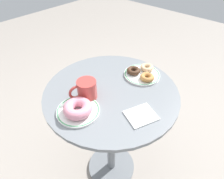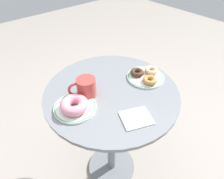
{
  "view_description": "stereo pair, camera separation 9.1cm",
  "coord_description": "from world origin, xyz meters",
  "px_view_note": "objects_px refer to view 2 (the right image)",
  "views": [
    {
      "loc": [
        -0.52,
        -0.47,
        1.36
      ],
      "look_at": [
        -0.0,
        -0.01,
        0.77
      ],
      "focal_mm": 30.23,
      "sensor_mm": 36.0,
      "label": 1
    },
    {
      "loc": [
        -0.45,
        -0.53,
        1.36
      ],
      "look_at": [
        -0.0,
        -0.01,
        0.77
      ],
      "focal_mm": 30.23,
      "sensor_mm": 36.0,
      "label": 2
    }
  ],
  "objects_px": {
    "donut_chocolate": "(136,72)",
    "coffee_mug": "(86,88)",
    "plate_left": "(75,107)",
    "plate_right": "(145,77)",
    "paper_napkin": "(136,118)",
    "donut_glazed": "(151,70)",
    "cafe_table": "(112,121)",
    "donut_old_fashioned": "(150,80)",
    "donut_pink_frosted": "(74,105)"
  },
  "relations": [
    {
      "from": "donut_glazed",
      "to": "plate_right",
      "type": "bearing_deg",
      "value": -174.32
    },
    {
      "from": "cafe_table",
      "to": "plate_left",
      "type": "distance_m",
      "value": 0.31
    },
    {
      "from": "coffee_mug",
      "to": "plate_left",
      "type": "bearing_deg",
      "value": -155.66
    },
    {
      "from": "plate_left",
      "to": "donut_chocolate",
      "type": "height_order",
      "value": "donut_chocolate"
    },
    {
      "from": "cafe_table",
      "to": "donut_glazed",
      "type": "relative_size",
      "value": 10.48
    },
    {
      "from": "plate_left",
      "to": "donut_chocolate",
      "type": "distance_m",
      "value": 0.38
    },
    {
      "from": "donut_pink_frosted",
      "to": "coffee_mug",
      "type": "xyz_separation_m",
      "value": [
        0.09,
        0.05,
        0.01
      ]
    },
    {
      "from": "plate_right",
      "to": "coffee_mug",
      "type": "height_order",
      "value": "coffee_mug"
    },
    {
      "from": "plate_left",
      "to": "donut_pink_frosted",
      "type": "xyz_separation_m",
      "value": [
        -0.01,
        -0.01,
        0.03
      ]
    },
    {
      "from": "donut_chocolate",
      "to": "cafe_table",
      "type": "bearing_deg",
      "value": -178.57
    },
    {
      "from": "cafe_table",
      "to": "coffee_mug",
      "type": "bearing_deg",
      "value": 156.43
    },
    {
      "from": "plate_right",
      "to": "coffee_mug",
      "type": "bearing_deg",
      "value": 163.84
    },
    {
      "from": "donut_chocolate",
      "to": "coffee_mug",
      "type": "distance_m",
      "value": 0.3
    },
    {
      "from": "donut_pink_frosted",
      "to": "donut_chocolate",
      "type": "distance_m",
      "value": 0.39
    },
    {
      "from": "donut_pink_frosted",
      "to": "donut_chocolate",
      "type": "xyz_separation_m",
      "value": [
        0.39,
        0.0,
        -0.01
      ]
    },
    {
      "from": "plate_left",
      "to": "donut_old_fashioned",
      "type": "distance_m",
      "value": 0.39
    },
    {
      "from": "plate_right",
      "to": "donut_chocolate",
      "type": "height_order",
      "value": "donut_chocolate"
    },
    {
      "from": "donut_glazed",
      "to": "donut_chocolate",
      "type": "relative_size",
      "value": 1.0
    },
    {
      "from": "cafe_table",
      "to": "paper_napkin",
      "type": "bearing_deg",
      "value": -100.92
    },
    {
      "from": "donut_pink_frosted",
      "to": "donut_old_fashioned",
      "type": "xyz_separation_m",
      "value": [
        0.39,
        -0.09,
        -0.01
      ]
    },
    {
      "from": "plate_right",
      "to": "paper_napkin",
      "type": "height_order",
      "value": "plate_right"
    },
    {
      "from": "plate_right",
      "to": "coffee_mug",
      "type": "xyz_separation_m",
      "value": [
        -0.31,
        0.09,
        0.04
      ]
    },
    {
      "from": "donut_old_fashioned",
      "to": "paper_napkin",
      "type": "distance_m",
      "value": 0.25
    },
    {
      "from": "donut_chocolate",
      "to": "plate_left",
      "type": "bearing_deg",
      "value": 179.14
    },
    {
      "from": "donut_old_fashioned",
      "to": "donut_glazed",
      "type": "bearing_deg",
      "value": 34.77
    },
    {
      "from": "paper_napkin",
      "to": "coffee_mug",
      "type": "xyz_separation_m",
      "value": [
        -0.07,
        0.26,
        0.04
      ]
    },
    {
      "from": "plate_right",
      "to": "paper_napkin",
      "type": "xyz_separation_m",
      "value": [
        -0.24,
        -0.16,
        -0.0
      ]
    },
    {
      "from": "donut_chocolate",
      "to": "paper_napkin",
      "type": "xyz_separation_m",
      "value": [
        -0.22,
        -0.21,
        -0.02
      ]
    },
    {
      "from": "donut_chocolate",
      "to": "coffee_mug",
      "type": "bearing_deg",
      "value": 171.21
    },
    {
      "from": "donut_chocolate",
      "to": "donut_old_fashioned",
      "type": "xyz_separation_m",
      "value": [
        -0.0,
        -0.09,
        0.0
      ]
    },
    {
      "from": "donut_chocolate",
      "to": "paper_napkin",
      "type": "relative_size",
      "value": 0.59
    },
    {
      "from": "donut_glazed",
      "to": "donut_old_fashioned",
      "type": "distance_m",
      "value": 0.09
    },
    {
      "from": "plate_left",
      "to": "paper_napkin",
      "type": "height_order",
      "value": "plate_left"
    },
    {
      "from": "cafe_table",
      "to": "donut_chocolate",
      "type": "relative_size",
      "value": 10.48
    },
    {
      "from": "plate_left",
      "to": "plate_right",
      "type": "relative_size",
      "value": 0.97
    },
    {
      "from": "donut_glazed",
      "to": "paper_napkin",
      "type": "distance_m",
      "value": 0.34
    },
    {
      "from": "plate_left",
      "to": "donut_old_fashioned",
      "type": "relative_size",
      "value": 2.56
    },
    {
      "from": "donut_chocolate",
      "to": "paper_napkin",
      "type": "bearing_deg",
      "value": -136.08
    },
    {
      "from": "donut_glazed",
      "to": "cafe_table",
      "type": "bearing_deg",
      "value": 171.76
    },
    {
      "from": "plate_left",
      "to": "donut_glazed",
      "type": "bearing_deg",
      "value": -5.88
    },
    {
      "from": "cafe_table",
      "to": "donut_old_fashioned",
      "type": "bearing_deg",
      "value": -26.15
    },
    {
      "from": "coffee_mug",
      "to": "donut_glazed",
      "type": "bearing_deg",
      "value": -13.25
    },
    {
      "from": "cafe_table",
      "to": "paper_napkin",
      "type": "distance_m",
      "value": 0.32
    },
    {
      "from": "coffee_mug",
      "to": "donut_chocolate",
      "type": "bearing_deg",
      "value": -8.79
    },
    {
      "from": "plate_left",
      "to": "plate_right",
      "type": "height_order",
      "value": "same"
    },
    {
      "from": "cafe_table",
      "to": "coffee_mug",
      "type": "xyz_separation_m",
      "value": [
        -0.11,
        0.05,
        0.28
      ]
    },
    {
      "from": "cafe_table",
      "to": "coffee_mug",
      "type": "relative_size",
      "value": 5.97
    },
    {
      "from": "cafe_table",
      "to": "donut_old_fashioned",
      "type": "distance_m",
      "value": 0.33
    },
    {
      "from": "plate_right",
      "to": "donut_glazed",
      "type": "bearing_deg",
      "value": 5.68
    },
    {
      "from": "cafe_table",
      "to": "donut_glazed",
      "type": "height_order",
      "value": "donut_glazed"
    }
  ]
}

